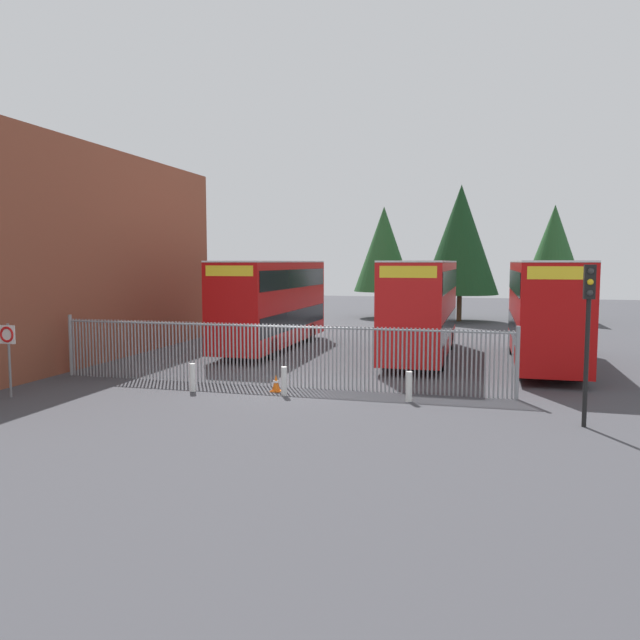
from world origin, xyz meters
TOP-DOWN VIEW (x-y plane):
  - ground_plane at (0.00, 8.00)m, footprint 100.00×100.00m
  - depot_building_brick at (-12.70, 2.67)m, footprint 6.51×21.62m
  - palisade_fence at (-0.66, 0.00)m, footprint 16.57×0.14m
  - double_decker_bus_near_gate at (8.94, 7.24)m, footprint 2.54×10.81m
  - double_decker_bus_behind_fence_left at (3.73, 8.04)m, footprint 2.54×10.81m
  - double_decker_bus_behind_fence_right at (-3.79, 8.96)m, footprint 2.54×10.81m
  - bollard_near_left at (-2.97, -1.56)m, footprint 0.20×0.20m
  - bollard_center_front at (0.22, -1.37)m, footprint 0.20×0.20m
  - bollard_near_right at (4.28, -1.20)m, footprint 0.20×0.20m
  - traffic_cone_by_gate at (-0.24, -0.86)m, footprint 0.34×0.34m
  - speed_limit_sign_post at (-8.26, -3.93)m, footprint 0.60×0.14m
  - traffic_light_kerbside at (9.14, -3.03)m, footprint 0.28×0.33m
  - tree_tall_back at (4.64, 26.50)m, footprint 5.58×5.58m
  - tree_short_side at (-1.30, 28.21)m, footprint 4.63×4.63m
  - tree_mid_row at (11.35, 29.06)m, footprint 4.69×4.69m

SIDE VIEW (x-z plane):
  - ground_plane at x=0.00m, z-range 0.00..0.00m
  - traffic_cone_by_gate at x=-0.24m, z-range -0.01..0.58m
  - bollard_near_left at x=-2.97m, z-range 0.00..0.95m
  - bollard_center_front at x=0.22m, z-range 0.00..0.95m
  - bollard_near_right at x=4.28m, z-range 0.00..0.95m
  - palisade_fence at x=-0.66m, z-range 0.01..2.36m
  - speed_limit_sign_post at x=-8.26m, z-range 0.58..2.98m
  - double_decker_bus_near_gate at x=8.94m, z-range 0.21..4.63m
  - double_decker_bus_behind_fence_left at x=3.73m, z-range 0.21..4.63m
  - double_decker_bus_behind_fence_right at x=-3.79m, z-range 0.21..4.63m
  - traffic_light_kerbside at x=9.14m, z-range 0.84..5.14m
  - depot_building_brick at x=-12.70m, z-range 0.00..9.32m
  - tree_mid_row at x=11.35m, z-range 0.94..9.54m
  - tree_short_side at x=-1.30m, z-range 1.03..9.70m
  - tree_tall_back at x=4.64m, z-range 1.00..10.98m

